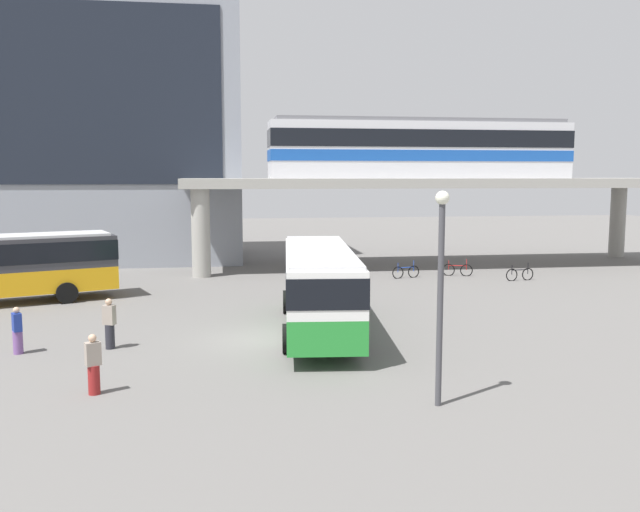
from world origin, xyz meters
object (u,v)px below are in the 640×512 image
object	(u,v)px
train	(421,148)
bicycle_brown	(344,275)
pedestrian_near_building	(110,325)
pedestrian_at_kerb	(17,332)
bus_main	(319,280)
station_building	(63,117)
pedestrian_walking_across	(93,366)
bicycle_red	(457,270)
bicycle_black	(520,274)
bicycle_blue	(406,272)

from	to	relation	value
train	bicycle_brown	bearing A→B (deg)	-137.66
pedestrian_near_building	pedestrian_at_kerb	bearing A→B (deg)	-175.46
pedestrian_near_building	pedestrian_at_kerb	world-z (taller)	pedestrian_near_building
bus_main	station_building	bearing A→B (deg)	120.50
bus_main	pedestrian_walking_across	size ratio (longest dim) A/B	6.66
train	bicycle_red	bearing A→B (deg)	-77.72
bicycle_black	pedestrian_near_building	xyz separation A→B (m)	(-20.76, -12.22, 0.48)
station_building	bus_main	distance (m)	29.66
bicycle_red	bicycle_black	xyz separation A→B (m)	(2.90, -2.25, 0.00)
bus_main	bicycle_black	distance (m)	17.09
train	station_building	bearing A→B (deg)	163.64
train	pedestrian_at_kerb	world-z (taller)	train
pedestrian_near_building	pedestrian_at_kerb	xyz separation A→B (m)	(-2.96, -0.24, -0.09)
pedestrian_at_kerb	pedestrian_walking_across	bearing A→B (deg)	-54.97
station_building	pedestrian_at_kerb	xyz separation A→B (m)	(3.97, -26.32, -9.29)
bicycle_brown	pedestrian_near_building	xyz separation A→B (m)	(-10.78, -13.57, 0.48)
train	bicycle_black	world-z (taller)	train
bicycle_blue	bicycle_black	xyz separation A→B (m)	(6.20, -1.89, 0.00)
bicycle_red	pedestrian_walking_across	xyz separation A→B (m)	(-17.51, -19.43, 0.43)
bicycle_brown	bicycle_black	size ratio (longest dim) A/B	1.01
bicycle_brown	pedestrian_near_building	size ratio (longest dim) A/B	1.01
bicycle_brown	bicycle_blue	world-z (taller)	same
bicycle_brown	bicycle_red	world-z (taller)	same
pedestrian_walking_across	pedestrian_near_building	world-z (taller)	pedestrian_near_building
bicycle_black	station_building	bearing A→B (deg)	153.40
station_building	pedestrian_walking_across	bearing A→B (deg)	-76.79
bicycle_black	pedestrian_near_building	distance (m)	24.10
station_building	bicycle_brown	world-z (taller)	station_building
bicycle_brown	bicycle_red	bearing A→B (deg)	7.18
bicycle_black	pedestrian_at_kerb	size ratio (longest dim) A/B	1.11
bicycle_brown	bicycle_blue	xyz separation A→B (m)	(3.79, 0.54, 0.00)
bicycle_brown	pedestrian_near_building	bearing A→B (deg)	-128.46
bicycle_brown	bicycle_blue	bearing A→B (deg)	8.07
station_building	bicycle_red	bearing A→B (deg)	-25.11
train	pedestrian_near_building	xyz separation A→B (m)	(-16.85, -19.10, -6.93)
train	pedestrian_at_kerb	xyz separation A→B (m)	(-19.82, -19.34, -7.02)
pedestrian_at_kerb	bicycle_brown	bearing A→B (deg)	45.13
bus_main	bicycle_red	size ratio (longest dim) A/B	6.57
bicycle_red	pedestrian_at_kerb	world-z (taller)	pedestrian_at_kerb
bus_main	bicycle_blue	world-z (taller)	bus_main
bus_main	bicycle_blue	xyz separation A→B (m)	(7.02, 12.61, -1.63)
pedestrian_at_kerb	bicycle_blue	bearing A→B (deg)	39.29
train	bicycle_black	size ratio (longest dim) A/B	11.13
bicycle_black	pedestrian_at_kerb	distance (m)	26.80
bicycle_black	pedestrian_near_building	world-z (taller)	pedestrian_near_building
bicycle_red	train	bearing A→B (deg)	102.28
station_building	bicycle_blue	bearing A→B (deg)	-29.12
bicycle_red	pedestrian_near_building	size ratio (longest dim) A/B	0.97
bus_main	pedestrian_walking_across	world-z (taller)	bus_main
station_building	bicycle_red	size ratio (longest dim) A/B	14.31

